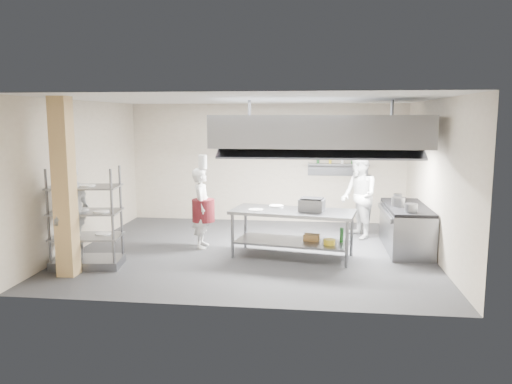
# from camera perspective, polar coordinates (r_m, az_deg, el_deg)

# --- Properties ---
(floor) EXTENTS (7.00, 7.00, 0.00)m
(floor) POSITION_cam_1_polar(r_m,az_deg,el_deg) (10.09, -0.46, -6.74)
(floor) COLOR #2B2B2D
(floor) RESTS_ON ground
(ceiling) EXTENTS (7.00, 7.00, 0.00)m
(ceiling) POSITION_cam_1_polar(r_m,az_deg,el_deg) (9.74, -0.48, 10.54)
(ceiling) COLOR silver
(ceiling) RESTS_ON wall_back
(wall_back) EXTENTS (7.00, 0.00, 7.00)m
(wall_back) POSITION_cam_1_polar(r_m,az_deg,el_deg) (12.77, 1.24, 3.33)
(wall_back) COLOR #BFAF98
(wall_back) RESTS_ON ground
(wall_left) EXTENTS (0.00, 6.00, 6.00)m
(wall_left) POSITION_cam_1_polar(r_m,az_deg,el_deg) (10.82, -19.20, 1.91)
(wall_left) COLOR #BFAF98
(wall_left) RESTS_ON ground
(wall_right) EXTENTS (0.00, 6.00, 6.00)m
(wall_right) POSITION_cam_1_polar(r_m,az_deg,el_deg) (9.99, 19.88, 1.36)
(wall_right) COLOR #BFAF98
(wall_right) RESTS_ON ground
(column) EXTENTS (0.30, 0.30, 3.00)m
(column) POSITION_cam_1_polar(r_m,az_deg,el_deg) (8.87, -21.05, 0.45)
(column) COLOR #E3B774
(column) RESTS_ON floor
(exhaust_hood) EXTENTS (4.00, 2.50, 0.60)m
(exhaust_hood) POSITION_cam_1_polar(r_m,az_deg,el_deg) (10.06, 7.24, 6.99)
(exhaust_hood) COLOR gray
(exhaust_hood) RESTS_ON ceiling
(hood_strip_a) EXTENTS (1.60, 0.12, 0.04)m
(hood_strip_a) POSITION_cam_1_polar(r_m,az_deg,el_deg) (10.11, 2.07, 5.25)
(hood_strip_a) COLOR white
(hood_strip_a) RESTS_ON exhaust_hood
(hood_strip_b) EXTENTS (1.60, 0.12, 0.04)m
(hood_strip_b) POSITION_cam_1_polar(r_m,az_deg,el_deg) (10.12, 12.32, 5.06)
(hood_strip_b) COLOR white
(hood_strip_b) RESTS_ON exhaust_hood
(wall_shelf) EXTENTS (1.50, 0.28, 0.04)m
(wall_shelf) POSITION_cam_1_polar(r_m,az_deg,el_deg) (12.56, 9.37, 3.13)
(wall_shelf) COLOR gray
(wall_shelf) RESTS_ON wall_back
(island) EXTENTS (2.45, 1.35, 0.91)m
(island) POSITION_cam_1_polar(r_m,az_deg,el_deg) (9.59, 4.20, -4.77)
(island) COLOR gray
(island) RESTS_ON floor
(island_worktop) EXTENTS (2.45, 1.35, 0.06)m
(island_worktop) POSITION_cam_1_polar(r_m,az_deg,el_deg) (9.50, 4.23, -2.28)
(island_worktop) COLOR gray
(island_worktop) RESTS_ON island
(island_undershelf) EXTENTS (2.25, 1.22, 0.04)m
(island_undershelf) POSITION_cam_1_polar(r_m,az_deg,el_deg) (9.63, 4.19, -5.67)
(island_undershelf) COLOR slate
(island_undershelf) RESTS_ON island
(pass_rack) EXTENTS (1.28, 0.85, 1.80)m
(pass_rack) POSITION_cam_1_polar(r_m,az_deg,el_deg) (9.37, -18.85, -2.76)
(pass_rack) COLOR slate
(pass_rack) RESTS_ON floor
(cooking_range) EXTENTS (0.80, 2.00, 0.84)m
(cooking_range) POSITION_cam_1_polar(r_m,az_deg,el_deg) (10.56, 16.75, -4.07)
(cooking_range) COLOR slate
(cooking_range) RESTS_ON floor
(range_top) EXTENTS (0.78, 1.96, 0.06)m
(range_top) POSITION_cam_1_polar(r_m,az_deg,el_deg) (10.48, 16.86, -1.66)
(range_top) COLOR black
(range_top) RESTS_ON cooking_range
(chef_head) EXTENTS (0.46, 0.64, 1.64)m
(chef_head) POSITION_cam_1_polar(r_m,az_deg,el_deg) (10.24, -6.19, -1.85)
(chef_head) COLOR silver
(chef_head) RESTS_ON floor
(chef_line) EXTENTS (0.97, 1.09, 1.88)m
(chef_line) POSITION_cam_1_polar(r_m,az_deg,el_deg) (11.21, 11.67, -0.47)
(chef_line) COLOR white
(chef_line) RESTS_ON floor
(chef_plating) EXTENTS (0.47, 1.13, 1.93)m
(chef_plating) POSITION_cam_1_polar(r_m,az_deg,el_deg) (9.34, -20.30, -2.46)
(chef_plating) COLOR silver
(chef_plating) RESTS_ON floor
(griddle) EXTENTS (0.52, 0.44, 0.22)m
(griddle) POSITION_cam_1_polar(r_m,az_deg,el_deg) (9.46, 6.40, -1.49)
(griddle) COLOR slate
(griddle) RESTS_ON island_worktop
(wicker_basket) EXTENTS (0.32, 0.25, 0.13)m
(wicker_basket) POSITION_cam_1_polar(r_m,az_deg,el_deg) (9.63, 6.37, -5.18)
(wicker_basket) COLOR olive
(wicker_basket) RESTS_ON island_undershelf
(stockpot) EXTENTS (0.27, 0.27, 0.18)m
(stockpot) POSITION_cam_1_polar(r_m,az_deg,el_deg) (10.31, 15.94, -1.10)
(stockpot) COLOR gray
(stockpot) RESTS_ON range_top
(plate_stack) EXTENTS (0.28, 0.28, 0.05)m
(plate_stack) POSITION_cam_1_polar(r_m,az_deg,el_deg) (9.44, -18.76, -4.68)
(plate_stack) COLOR white
(plate_stack) RESTS_ON pass_rack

